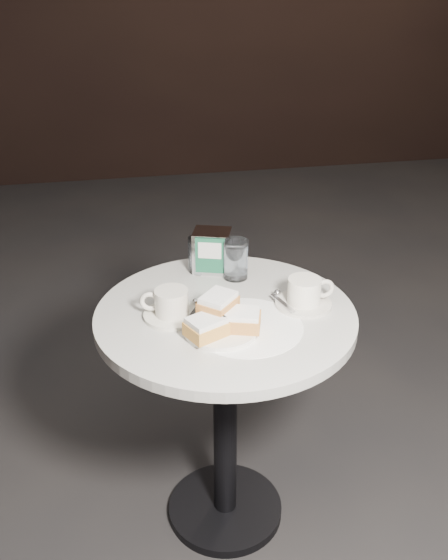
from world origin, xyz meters
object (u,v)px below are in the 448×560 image
Objects in this scene: beignet_plate at (222,321)px; water_glass_left at (199,255)px; cafe_table at (225,372)px; water_glass_right at (236,260)px; coffee_cup_right at (304,294)px; coffee_cup_left at (171,305)px; napkin_dispenser at (212,251)px.

water_glass_left is at bearing 89.90° from beignet_plate.
water_glass_right reaches higher than cafe_table.
water_glass_left is at bearing 132.47° from coffee_cup_right.
water_glass_right reaches higher than coffee_cup_right.
water_glass_left is at bearing 79.14° from coffee_cup_left.
water_glass_right reaches higher than coffee_cup_left.
coffee_cup_left is at bearing -114.51° from water_glass_left.
water_glass_right is (0.21, 0.19, 0.02)m from coffee_cup_left.
beignet_plate is at bearing -90.10° from water_glass_left.
napkin_dispenser is (0.15, 0.25, 0.03)m from coffee_cup_left.
beignet_plate is (-0.03, -0.10, 0.23)m from cafe_table.
cafe_table is 5.73× the size of napkin_dispenser.
napkin_dispenser is (0.04, 0.35, 0.03)m from beignet_plate.
water_glass_right is at bearing 125.84° from coffee_cup_right.
beignet_plate reaches higher than coffee_cup_left.
water_glass_left is 0.83× the size of napkin_dispenser.
water_glass_right is 0.91× the size of napkin_dispenser.
napkin_dispenser reaches higher than coffee_cup_right.
coffee_cup_right is at bearing 20.70° from beignet_plate.
water_glass_right reaches higher than water_glass_left.
water_glass_left reaches higher than cafe_table.
coffee_cup_right is 1.53× the size of water_glass_left.
beignet_plate is 0.31m from water_glass_right.
cafe_table is 4.09× the size of coffee_cup_left.
cafe_table is at bearing 12.87° from coffee_cup_left.
coffee_cup_right reaches higher than coffee_cup_left.
coffee_cup_left is 1.69× the size of water_glass_left.
cafe_table is 6.32× the size of water_glass_right.
cafe_table is 0.33m from water_glass_right.
water_glass_left is (0.00, 0.35, 0.02)m from beignet_plate.
coffee_cup_left reaches higher than cafe_table.
coffee_cup_left is at bearing 138.17° from beignet_plate.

